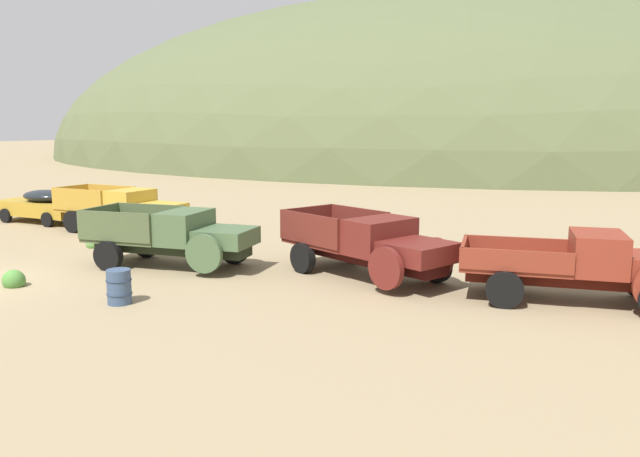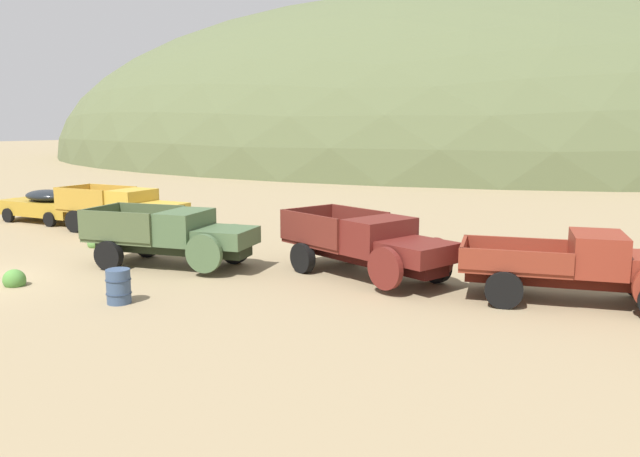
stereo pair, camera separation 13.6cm
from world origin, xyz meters
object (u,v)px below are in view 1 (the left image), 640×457
object	(u,v)px
truck_faded_yellow	(128,209)
truck_oxblood	(376,246)
truck_weathered_green	(181,237)
oil_drum_foreground	(119,287)
car_mustard	(40,205)
truck_rust_red	(594,267)

from	to	relation	value
truck_faded_yellow	truck_oxblood	world-z (taller)	same
truck_faded_yellow	truck_weathered_green	distance (m)	7.62
truck_faded_yellow	truck_weathered_green	world-z (taller)	same
truck_faded_yellow	oil_drum_foreground	distance (m)	11.31
car_mustard	truck_weathered_green	xyz separation A→B (m)	(12.85, -3.08, 0.21)
truck_oxblood	truck_rust_red	world-z (taller)	truck_oxblood
car_mustard	truck_faded_yellow	bearing A→B (deg)	175.86
truck_weathered_green	oil_drum_foreground	size ratio (longest dim) A/B	6.50
truck_oxblood	oil_drum_foreground	distance (m)	7.47
truck_rust_red	oil_drum_foreground	bearing A→B (deg)	-163.93
truck_rust_red	oil_drum_foreground	world-z (taller)	truck_rust_red
truck_oxblood	oil_drum_foreground	xyz separation A→B (m)	(-4.28, -6.10, -0.57)
car_mustard	truck_weathered_green	distance (m)	13.21
truck_weathered_green	oil_drum_foreground	bearing A→B (deg)	-81.23
truck_faded_yellow	truck_rust_red	distance (m)	18.88
truck_weathered_green	oil_drum_foreground	xyz separation A→B (m)	(1.79, -3.90, -0.57)
car_mustard	truck_rust_red	world-z (taller)	truck_rust_red
truck_faded_yellow	truck_weathered_green	bearing A→B (deg)	-33.43
truck_rust_red	oil_drum_foreground	xyz separation A→B (m)	(-10.28, -6.96, -0.53)
truck_weathered_green	truck_oxblood	world-z (taller)	same
oil_drum_foreground	truck_oxblood	bearing A→B (deg)	54.94
truck_oxblood	oil_drum_foreground	bearing A→B (deg)	-109.74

